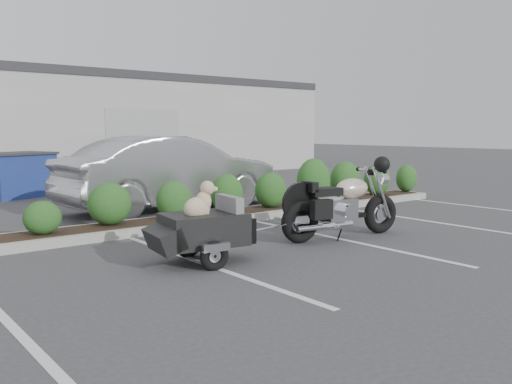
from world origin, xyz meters
TOP-DOWN VIEW (x-y plane):
  - ground at (0.00, 0.00)m, footprint 90.00×90.00m
  - planter_kerb at (1.00, 2.20)m, footprint 12.00×1.00m
  - motorcycle at (1.31, -0.51)m, footprint 2.41×0.94m
  - pet_trailer at (-1.47, -0.48)m, footprint 1.95×1.10m
  - sedan at (0.73, 4.23)m, footprint 5.19×2.04m
  - dumpster at (-1.40, 8.86)m, footprint 2.16×1.82m

SIDE VIEW (x-z plane):
  - ground at x=0.00m, z-range 0.00..0.00m
  - planter_kerb at x=1.00m, z-range 0.00..0.15m
  - pet_trailer at x=-1.47m, z-range -0.09..1.06m
  - motorcycle at x=1.31m, z-range -0.14..1.25m
  - dumpster at x=-1.40m, z-range 0.01..1.22m
  - sedan at x=0.73m, z-range 0.00..1.68m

